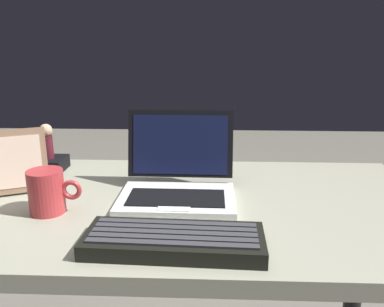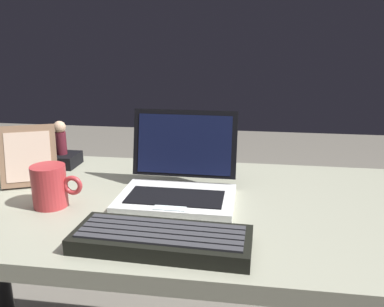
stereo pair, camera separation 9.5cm
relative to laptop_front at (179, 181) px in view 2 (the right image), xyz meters
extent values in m
cube|color=#989984|center=(-0.07, -0.02, -0.06)|extent=(1.44, 0.67, 0.04)
cylinder|color=black|center=(0.58, 0.25, -0.43)|extent=(0.06, 0.06, 0.69)
cube|color=silver|center=(0.00, -0.03, -0.03)|extent=(0.29, 0.20, 0.02)
cube|color=black|center=(0.00, -0.05, -0.02)|extent=(0.24, 0.11, 0.00)
cube|color=white|center=(0.00, -0.11, -0.02)|extent=(0.07, 0.03, 0.00)
cube|color=black|center=(0.00, 0.08, 0.08)|extent=(0.28, 0.05, 0.18)
cube|color=black|center=(0.00, 0.08, 0.08)|extent=(0.25, 0.04, 0.15)
cube|color=yellow|center=(0.00, 0.08, 0.07)|extent=(0.24, 0.01, 0.01)
cube|color=black|center=(0.01, -0.26, -0.03)|extent=(0.35, 0.14, 0.03)
cube|color=#38383D|center=(0.01, -0.30, -0.01)|extent=(0.32, 0.03, 0.00)
cube|color=#38383D|center=(0.01, -0.28, -0.01)|extent=(0.32, 0.03, 0.00)
cube|color=#38383D|center=(0.01, -0.26, -0.01)|extent=(0.32, 0.03, 0.00)
cube|color=#38383D|center=(0.01, -0.24, -0.01)|extent=(0.32, 0.03, 0.00)
cube|color=#38383D|center=(0.01, -0.22, -0.01)|extent=(0.32, 0.03, 0.00)
cube|color=#84634A|center=(-0.42, 0.02, 0.04)|extent=(0.16, 0.11, 0.16)
cube|color=beige|center=(-0.42, 0.02, 0.04)|extent=(0.12, 0.08, 0.13)
cube|color=#84634A|center=(-0.43, 0.05, -0.03)|extent=(0.02, 0.02, 0.03)
cube|color=black|center=(-0.41, 0.20, -0.02)|extent=(0.10, 0.10, 0.04)
cylinder|color=#511722|center=(-0.41, 0.20, 0.03)|extent=(0.03, 0.03, 0.07)
sphere|color=tan|center=(-0.41, 0.20, 0.08)|extent=(0.04, 0.04, 0.04)
cylinder|color=#B73337|center=(-0.30, -0.10, 0.01)|extent=(0.08, 0.08, 0.10)
torus|color=#B73337|center=(-0.24, -0.10, 0.01)|extent=(0.05, 0.01, 0.05)
camera|label=1|loc=(0.07, -0.93, 0.35)|focal=36.64mm
camera|label=2|loc=(0.17, -0.92, 0.35)|focal=36.64mm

